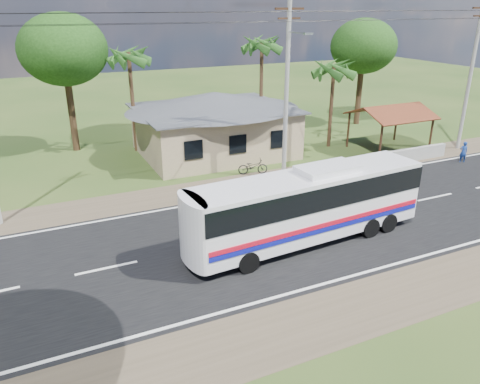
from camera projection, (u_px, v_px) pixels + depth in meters
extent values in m
plane|color=#264016|center=(296.00, 227.00, 22.58)|extent=(120.00, 120.00, 0.00)
cube|color=black|center=(296.00, 227.00, 22.57)|extent=(120.00, 10.00, 0.02)
cube|color=brown|center=(240.00, 184.00, 28.05)|extent=(120.00, 3.00, 0.01)
cube|color=brown|center=(389.00, 299.00, 17.10)|extent=(120.00, 3.00, 0.01)
cube|color=silver|center=(253.00, 194.00, 26.53)|extent=(120.00, 0.15, 0.01)
cube|color=silver|center=(358.00, 274.00, 18.61)|extent=(120.00, 0.15, 0.01)
cube|color=silver|center=(296.00, 227.00, 22.57)|extent=(120.00, 0.15, 0.01)
cube|color=tan|center=(214.00, 131.00, 33.32)|extent=(10.00, 8.00, 3.20)
cube|color=#4C4F54|center=(214.00, 108.00, 32.70)|extent=(10.60, 8.60, 0.10)
pyramid|color=#4C4F54|center=(214.00, 92.00, 32.27)|extent=(12.40, 10.00, 1.20)
cube|color=black|center=(193.00, 150.00, 28.73)|extent=(1.20, 0.08, 1.20)
cube|color=black|center=(238.00, 144.00, 29.90)|extent=(1.20, 0.08, 1.20)
cube|color=black|center=(279.00, 139.00, 31.06)|extent=(1.20, 0.08, 1.20)
cylinder|color=#382014|center=(381.00, 142.00, 31.90)|extent=(0.16, 0.16, 2.60)
cylinder|color=#382014|center=(348.00, 130.00, 34.94)|extent=(0.16, 0.16, 2.60)
cylinder|color=#382014|center=(431.00, 134.00, 33.70)|extent=(0.16, 0.16, 2.60)
cylinder|color=#382014|center=(396.00, 124.00, 36.73)|extent=(0.16, 0.16, 2.60)
cube|color=brown|center=(402.00, 114.00, 32.79)|extent=(5.20, 2.28, 0.90)
cube|color=brown|center=(381.00, 108.00, 34.65)|extent=(5.20, 2.28, 0.90)
cube|color=#382014|center=(392.00, 106.00, 33.59)|extent=(5.20, 0.12, 0.12)
cube|color=#9E9E99|center=(405.00, 156.00, 31.80)|extent=(7.00, 0.30, 0.90)
cylinder|color=#9E9E99|center=(287.00, 88.00, 27.17)|extent=(0.26, 0.26, 11.00)
cube|color=#382014|center=(290.00, 9.00, 25.57)|extent=(1.80, 0.12, 0.12)
cube|color=#382014|center=(289.00, 18.00, 25.75)|extent=(1.40, 0.10, 0.10)
cylinder|color=#9E9E99|center=(471.00, 73.00, 33.01)|extent=(0.26, 0.26, 11.00)
cylinder|color=gray|center=(298.00, 33.00, 25.17)|extent=(0.08, 2.00, 0.08)
cube|color=gray|center=(308.00, 34.00, 24.33)|extent=(0.50, 0.18, 0.12)
cylinder|color=black|center=(146.00, 14.00, 22.52)|extent=(16.00, 0.02, 0.02)
cylinder|color=black|center=(396.00, 12.00, 28.56)|extent=(15.00, 0.02, 0.02)
cylinder|color=#47301E|center=(331.00, 107.00, 34.42)|extent=(0.28, 0.28, 6.00)
cylinder|color=#47301E|center=(261.00, 91.00, 36.57)|extent=(0.28, 0.28, 7.50)
cylinder|color=#47301E|center=(133.00, 103.00, 33.19)|extent=(0.28, 0.28, 7.00)
cylinder|color=#47301E|center=(72.00, 110.00, 33.51)|extent=(0.50, 0.50, 5.95)
ellipsoid|color=#16340E|center=(63.00, 49.00, 31.95)|extent=(6.00, 6.00, 4.92)
cylinder|color=#47301E|center=(359.00, 92.00, 41.24)|extent=(0.50, 0.50, 5.60)
ellipsoid|color=#16340E|center=(363.00, 46.00, 39.78)|extent=(5.60, 5.60, 4.59)
cube|color=silver|center=(309.00, 204.00, 20.65)|extent=(11.21, 3.04, 2.77)
cube|color=black|center=(310.00, 190.00, 20.40)|extent=(11.26, 3.10, 1.02)
cube|color=black|center=(193.00, 223.00, 18.05)|extent=(0.25, 2.13, 1.66)
cube|color=#B70B1E|center=(325.00, 225.00, 19.89)|extent=(10.88, 0.76, 0.20)
cube|color=#0C118B|center=(324.00, 230.00, 19.97)|extent=(10.88, 0.76, 0.20)
cube|color=silver|center=(328.00, 169.00, 20.50)|extent=(2.86, 1.66, 0.28)
cylinder|color=black|center=(248.00, 262.00, 18.65)|extent=(0.94, 0.38, 0.92)
cylinder|color=black|center=(224.00, 240.00, 20.38)|extent=(0.94, 0.38, 0.92)
cylinder|color=black|center=(370.00, 228.00, 21.52)|extent=(0.94, 0.38, 0.92)
cylinder|color=black|center=(340.00, 211.00, 23.25)|extent=(0.94, 0.38, 0.92)
cylinder|color=black|center=(388.00, 223.00, 22.01)|extent=(0.94, 0.38, 0.92)
cylinder|color=black|center=(357.00, 207.00, 23.74)|extent=(0.94, 0.38, 0.92)
imported|color=black|center=(253.00, 167.00, 29.53)|extent=(1.98, 1.17, 0.98)
imported|color=navy|center=(463.00, 152.00, 31.65)|extent=(0.63, 0.54, 1.45)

